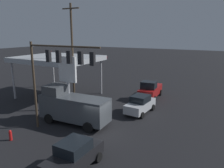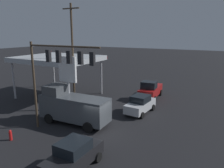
% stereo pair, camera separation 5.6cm
% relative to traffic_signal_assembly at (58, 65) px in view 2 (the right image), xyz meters
% --- Properties ---
extents(ground_plane, '(200.00, 200.00, 0.00)m').
position_rel_traffic_signal_assembly_xyz_m(ground_plane, '(-2.87, -1.89, -6.00)').
color(ground_plane, black).
extents(traffic_signal_assembly, '(6.98, 0.43, 7.80)m').
position_rel_traffic_signal_assembly_xyz_m(traffic_signal_assembly, '(0.00, 0.00, 0.00)').
color(traffic_signal_assembly, '#473828').
rests_on(traffic_signal_assembly, ground).
extents(utility_pole, '(2.40, 0.26, 11.88)m').
position_rel_traffic_signal_assembly_xyz_m(utility_pole, '(4.88, -8.07, 0.24)').
color(utility_pole, '#473828').
rests_on(utility_pole, ground).
extents(gas_station_canopy, '(10.06, 8.65, 5.45)m').
position_rel_traffic_signal_assembly_xyz_m(gas_station_canopy, '(7.87, -8.72, -0.91)').
color(gas_station_canopy, '#B2B7BC').
rests_on(gas_station_canopy, ground).
extents(price_sign, '(2.01, 0.27, 6.31)m').
position_rel_traffic_signal_assembly_xyz_m(price_sign, '(1.57, -3.02, -1.36)').
color(price_sign, '#B7B7BC').
rests_on(price_sign, ground).
extents(pickup_parked, '(2.50, 5.31, 2.40)m').
position_rel_traffic_signal_assembly_xyz_m(pickup_parked, '(-3.35, -13.68, -4.89)').
color(pickup_parked, maroon).
rests_on(pickup_parked, ground).
extents(delivery_truck, '(6.88, 2.74, 3.58)m').
position_rel_traffic_signal_assembly_xyz_m(delivery_truck, '(0.49, -2.26, -4.30)').
color(delivery_truck, '#474C51').
rests_on(delivery_truck, ground).
extents(sedan_far, '(2.10, 4.42, 1.93)m').
position_rel_traffic_signal_assembly_xyz_m(sedan_far, '(-4.13, 3.55, -5.04)').
color(sedan_far, black).
rests_on(sedan_far, ground).
extents(sedan_waiting, '(2.33, 4.53, 1.93)m').
position_rel_traffic_signal_assembly_xyz_m(sedan_waiting, '(-4.15, -7.99, -5.04)').
color(sedan_waiting, silver).
rests_on(sedan_waiting, ground).
extents(fire_hydrant, '(0.24, 0.24, 0.88)m').
position_rel_traffic_signal_assembly_xyz_m(fire_hydrant, '(2.80, 2.93, -5.56)').
color(fire_hydrant, red).
rests_on(fire_hydrant, ground).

